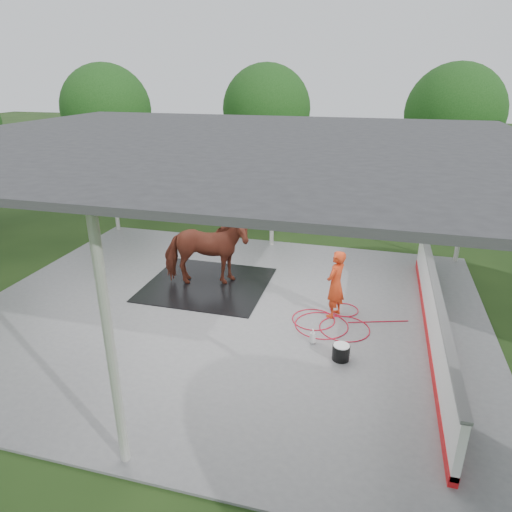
% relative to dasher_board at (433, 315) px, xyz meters
% --- Properties ---
extents(ground, '(100.00, 100.00, 0.00)m').
position_rel_dasher_board_xyz_m(ground, '(-4.60, 0.00, -0.59)').
color(ground, '#1E3814').
extents(concrete_slab, '(12.00, 10.00, 0.05)m').
position_rel_dasher_board_xyz_m(concrete_slab, '(-4.60, 0.00, -0.57)').
color(concrete_slab, slate).
rests_on(concrete_slab, ground).
extents(pavilion_structure, '(12.60, 10.60, 4.05)m').
position_rel_dasher_board_xyz_m(pavilion_structure, '(-4.60, -0.00, 3.37)').
color(pavilion_structure, beige).
rests_on(pavilion_structure, ground).
extents(dasher_board, '(0.16, 8.00, 1.15)m').
position_rel_dasher_board_xyz_m(dasher_board, '(0.00, 0.00, 0.00)').
color(dasher_board, red).
rests_on(dasher_board, concrete_slab).
extents(tree_belt, '(28.00, 28.00, 5.80)m').
position_rel_dasher_board_xyz_m(tree_belt, '(-4.30, 0.90, 3.20)').
color(tree_belt, '#382314').
rests_on(tree_belt, ground).
extents(rubber_mat, '(3.15, 2.95, 0.02)m').
position_rel_dasher_board_xyz_m(rubber_mat, '(-5.55, 1.21, -0.53)').
color(rubber_mat, black).
rests_on(rubber_mat, concrete_slab).
extents(horse, '(2.43, 1.61, 1.89)m').
position_rel_dasher_board_xyz_m(horse, '(-5.55, 1.21, 0.42)').
color(horse, maroon).
rests_on(horse, rubber_mat).
extents(handler, '(0.60, 0.70, 1.62)m').
position_rel_dasher_board_xyz_m(handler, '(-2.10, 0.40, 0.27)').
color(handler, red).
rests_on(handler, concrete_slab).
extents(wash_bucket, '(0.35, 0.35, 0.32)m').
position_rel_dasher_board_xyz_m(wash_bucket, '(-1.77, -1.33, -0.38)').
color(wash_bucket, black).
rests_on(wash_bucket, concrete_slab).
extents(soap_bottle_a, '(0.16, 0.17, 0.33)m').
position_rel_dasher_board_xyz_m(soap_bottle_a, '(-2.40, -0.89, -0.38)').
color(soap_bottle_a, silver).
rests_on(soap_bottle_a, concrete_slab).
extents(soap_bottle_b, '(0.13, 0.13, 0.21)m').
position_rel_dasher_board_xyz_m(soap_bottle_b, '(-1.64, -1.34, -0.44)').
color(soap_bottle_b, '#338CD8').
rests_on(soap_bottle_b, concrete_slab).
extents(hose_coil, '(2.61, 1.80, 0.02)m').
position_rel_dasher_board_xyz_m(hose_coil, '(-2.15, 0.01, -0.53)').
color(hose_coil, red).
rests_on(hose_coil, concrete_slab).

